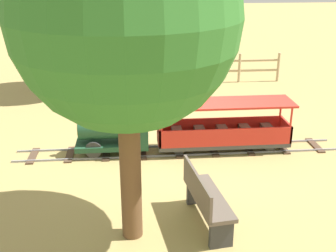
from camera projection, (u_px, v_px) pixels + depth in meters
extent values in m
plane|color=#A38C51|center=(183.00, 151.00, 8.63)|extent=(60.00, 60.00, 0.00)
cube|color=gray|center=(179.00, 155.00, 8.40)|extent=(0.03, 6.40, 0.04)
cube|color=gray|center=(177.00, 146.00, 8.83)|extent=(0.03, 6.40, 0.04)
cube|color=#4C3828|center=(315.00, 145.00, 8.85)|extent=(0.70, 0.14, 0.03)
cube|color=#4C3828|center=(281.00, 147.00, 8.79)|extent=(0.70, 0.14, 0.03)
cube|color=#4C3828|center=(247.00, 148.00, 8.73)|extent=(0.70, 0.14, 0.03)
cube|color=#4C3828|center=(213.00, 149.00, 8.67)|extent=(0.70, 0.14, 0.03)
cube|color=#4C3828|center=(178.00, 151.00, 8.61)|extent=(0.70, 0.14, 0.03)
cube|color=#4C3828|center=(142.00, 152.00, 8.55)|extent=(0.70, 0.14, 0.03)
cube|color=#4C3828|center=(106.00, 153.00, 8.49)|extent=(0.70, 0.14, 0.03)
cube|color=#4C3828|center=(70.00, 155.00, 8.43)|extent=(0.70, 0.14, 0.03)
cube|color=#4C3828|center=(33.00, 156.00, 8.38)|extent=(0.70, 0.14, 0.03)
cube|color=#1E472D|center=(112.00, 144.00, 8.43)|extent=(0.58, 1.40, 0.10)
cylinder|color=#1E472D|center=(101.00, 128.00, 8.29)|extent=(0.44, 0.85, 0.44)
cylinder|color=#B7932D|center=(79.00, 128.00, 8.25)|extent=(0.37, 0.02, 0.37)
cylinder|color=#1E472D|center=(84.00, 111.00, 8.14)|extent=(0.12, 0.12, 0.26)
sphere|color=#B7932D|center=(103.00, 114.00, 8.20)|extent=(0.16, 0.16, 0.16)
cube|color=#1E472D|center=(136.00, 128.00, 8.36)|extent=(0.58, 0.45, 0.55)
cube|color=black|center=(136.00, 113.00, 8.25)|extent=(0.66, 0.53, 0.04)
sphere|color=#F2EAB2|center=(76.00, 116.00, 8.16)|extent=(0.10, 0.10, 0.10)
cylinder|color=#2D2D2D|center=(93.00, 150.00, 8.19)|extent=(0.05, 0.32, 0.32)
cylinder|color=#2D2D2D|center=(95.00, 140.00, 8.62)|extent=(0.05, 0.32, 0.32)
cylinder|color=#2D2D2D|center=(130.00, 149.00, 8.25)|extent=(0.05, 0.32, 0.32)
cylinder|color=#2D2D2D|center=(130.00, 139.00, 8.68)|extent=(0.05, 0.32, 0.32)
cube|color=#3F3F3F|center=(223.00, 141.00, 8.63)|extent=(0.66, 2.60, 0.08)
cube|color=red|center=(226.00, 138.00, 8.26)|extent=(0.04, 2.60, 0.35)
cube|color=red|center=(220.00, 126.00, 8.84)|extent=(0.04, 2.60, 0.35)
cube|color=red|center=(159.00, 134.00, 8.44)|extent=(0.66, 0.04, 0.35)
cube|color=red|center=(286.00, 129.00, 8.66)|extent=(0.66, 0.04, 0.35)
cylinder|color=red|center=(162.00, 130.00, 8.09)|extent=(0.04, 0.04, 0.75)
cylinder|color=red|center=(159.00, 119.00, 8.65)|extent=(0.04, 0.04, 0.75)
cylinder|color=red|center=(290.00, 126.00, 8.30)|extent=(0.04, 0.04, 0.75)
cylinder|color=red|center=(280.00, 115.00, 8.86)|extent=(0.04, 0.04, 0.75)
cube|color=red|center=(224.00, 103.00, 8.33)|extent=(0.76, 2.70, 0.04)
cube|color=brown|center=(268.00, 132.00, 8.65)|extent=(0.50, 0.20, 0.24)
cube|color=brown|center=(245.00, 133.00, 8.61)|extent=(0.50, 0.20, 0.24)
cube|color=brown|center=(223.00, 134.00, 8.57)|extent=(0.50, 0.20, 0.24)
cube|color=brown|center=(200.00, 135.00, 8.53)|extent=(0.50, 0.20, 0.24)
cube|color=brown|center=(177.00, 136.00, 8.49)|extent=(0.50, 0.20, 0.24)
cylinder|color=#262626|center=(179.00, 149.00, 8.34)|extent=(0.04, 0.24, 0.24)
cylinder|color=#262626|center=(176.00, 139.00, 8.78)|extent=(0.04, 0.24, 0.24)
cylinder|color=#262626|center=(270.00, 145.00, 8.50)|extent=(0.04, 0.24, 0.24)
cylinder|color=#262626|center=(263.00, 136.00, 8.93)|extent=(0.04, 0.24, 0.24)
cylinder|color=#282D47|center=(135.00, 119.00, 9.20)|extent=(0.12, 0.12, 0.80)
cylinder|color=#282D47|center=(134.00, 116.00, 9.37)|extent=(0.12, 0.12, 0.80)
cylinder|color=white|center=(134.00, 87.00, 9.04)|extent=(0.30, 0.30, 0.55)
sphere|color=#936B4C|center=(133.00, 69.00, 8.90)|extent=(0.22, 0.22, 0.22)
cylinder|color=black|center=(133.00, 63.00, 8.86)|extent=(0.20, 0.20, 0.06)
cube|color=brown|center=(209.00, 198.00, 6.13)|extent=(1.34, 0.57, 0.06)
cube|color=brown|center=(197.00, 187.00, 6.02)|extent=(1.29, 0.21, 0.40)
cube|color=#333333|center=(197.00, 191.00, 6.73)|extent=(0.12, 0.33, 0.42)
cube|color=#333333|center=(221.00, 233.00, 5.69)|extent=(0.12, 0.33, 0.42)
cylinder|color=brown|center=(130.00, 169.00, 5.66)|extent=(0.28, 0.28, 2.03)
sphere|color=#2D6B28|center=(125.00, 17.00, 4.94)|extent=(2.72, 2.72, 2.72)
cylinder|color=#4C3823|center=(76.00, 60.00, 12.14)|extent=(0.25, 0.25, 1.88)
cylinder|color=tan|center=(278.00, 67.00, 13.38)|extent=(0.08, 0.08, 0.90)
cylinder|color=tan|center=(239.00, 68.00, 13.28)|extent=(0.08, 0.08, 0.90)
cylinder|color=tan|center=(200.00, 69.00, 13.18)|extent=(0.08, 0.08, 0.90)
cylinder|color=tan|center=(160.00, 70.00, 13.07)|extent=(0.08, 0.08, 0.90)
cylinder|color=tan|center=(119.00, 71.00, 12.97)|extent=(0.08, 0.08, 0.90)
cylinder|color=tan|center=(78.00, 71.00, 12.87)|extent=(0.08, 0.08, 0.90)
cylinder|color=tan|center=(36.00, 72.00, 12.76)|extent=(0.08, 0.08, 0.90)
cube|color=tan|center=(160.00, 62.00, 12.99)|extent=(0.04, 7.40, 0.06)
cube|color=tan|center=(160.00, 73.00, 13.11)|extent=(0.04, 7.40, 0.06)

